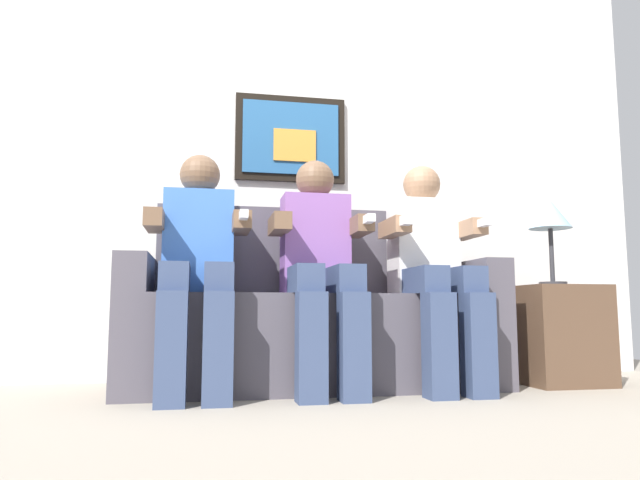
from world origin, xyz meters
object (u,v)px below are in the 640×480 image
Objects in this scene: person_in_middle at (320,260)px; table_lamp at (550,218)px; person_on_left at (198,258)px; couch at (313,323)px; side_table_right at (558,335)px; person_on_right at (432,262)px.

table_lamp is (1.25, 0.08, 0.25)m from person_in_middle.
person_on_left is at bearing -177.46° from table_lamp.
table_lamp is (1.25, -0.09, 0.55)m from couch.
person_on_left is 1.85m from side_table_right.
person_in_middle is (0.00, -0.17, 0.29)m from couch.
person_on_left reaches higher than table_lamp.
person_in_middle is 0.56m from person_on_right.
table_lamp is at bearing -3.95° from couch.
person_on_right is (0.56, -0.00, 0.00)m from person_in_middle.
person_in_middle is at bearing -89.83° from couch.
couch is 3.92× the size of table_lamp.
couch is 0.65m from person_on_left.
person_on_left reaches higher than side_table_right.
person_on_left is at bearing 180.00° from person_in_middle.
person_on_left is 0.56m from person_in_middle.
side_table_right is (1.25, -0.11, -0.06)m from couch.
person_on_left and person_on_right have the same top height.
person_in_middle reaches higher than table_lamp.
side_table_right is at bearing 2.79° from person_in_middle.
person_on_left is 1.83m from table_lamp.
person_in_middle is 2.41× the size of table_lamp.
couch is 1.26m from side_table_right.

